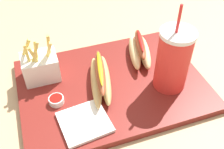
{
  "coord_description": "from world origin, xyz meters",
  "views": [
    {
      "loc": [
        0.17,
        0.49,
        0.54
      ],
      "look_at": [
        0.0,
        0.0,
        0.05
      ],
      "focal_mm": 43.35,
      "sensor_mm": 36.0,
      "label": 1
    }
  ],
  "objects": [
    {
      "name": "ground_plane",
      "position": [
        0.0,
        0.0,
        -0.01
      ],
      "size": [
        2.4,
        2.4,
        0.02
      ],
      "primitive_type": "cube",
      "color": "tan"
    },
    {
      "name": "napkin_stack",
      "position": [
        0.11,
        0.11,
        0.02
      ],
      "size": [
        0.12,
        0.12,
        0.01
      ],
      "primitive_type": "cube",
      "rotation": [
        0.0,
        0.0,
        0.11
      ],
      "color": "white",
      "rests_on": "food_tray"
    },
    {
      "name": "hot_dog_2",
      "position": [
        0.03,
        -0.0,
        0.05
      ],
      "size": [
        0.09,
        0.19,
        0.07
      ],
      "color": "tan",
      "rests_on": "food_tray"
    },
    {
      "name": "fries_basket",
      "position": [
        0.17,
        -0.08,
        0.06
      ],
      "size": [
        0.09,
        0.07,
        0.14
      ],
      "color": "white",
      "rests_on": "food_tray"
    },
    {
      "name": "food_tray",
      "position": [
        0.0,
        0.0,
        0.01
      ],
      "size": [
        0.5,
        0.36,
        0.02
      ],
      "primitive_type": "cube",
      "color": "maroon",
      "rests_on": "ground_plane"
    },
    {
      "name": "hot_dog_1",
      "position": [
        -0.11,
        -0.08,
        0.05
      ],
      "size": [
        0.1,
        0.16,
        0.07
      ],
      "color": "#E5C689",
      "rests_on": "food_tray"
    },
    {
      "name": "soda_cup",
      "position": [
        -0.14,
        0.05,
        0.11
      ],
      "size": [
        0.09,
        0.09,
        0.24
      ],
      "color": "red",
      "rests_on": "food_tray"
    },
    {
      "name": "ketchup_cup_1",
      "position": [
        0.16,
        0.02,
        0.03
      ],
      "size": [
        0.04,
        0.04,
        0.02
      ],
      "color": "white",
      "rests_on": "food_tray"
    }
  ]
}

